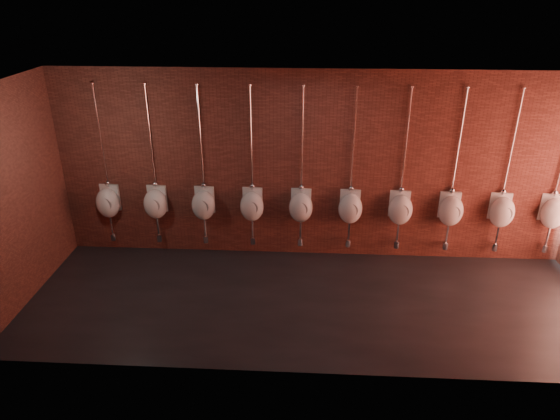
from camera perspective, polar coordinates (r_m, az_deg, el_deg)
The scene contains 12 objects.
ground at distance 7.65m, azimuth 3.48°, elevation -10.44°, with size 8.50×8.50×0.00m, color black.
room_shell at distance 6.70m, azimuth 3.92°, elevation 3.76°, with size 8.54×3.04×3.22m.
urinal_0 at distance 9.02m, azimuth -19.05°, elevation 0.88°, with size 0.44×0.39×2.72m.
urinal_1 at distance 8.74m, azimuth -14.03°, elevation 0.78°, with size 0.44×0.39×2.72m.
urinal_2 at distance 8.54m, azimuth -8.73°, elevation 0.66°, with size 0.44×0.39×2.72m.
urinal_3 at distance 8.41m, azimuth -3.22°, elevation 0.54°, with size 0.44×0.39×2.72m.
urinal_4 at distance 8.36m, azimuth 2.40°, elevation 0.41°, with size 0.44×0.39×2.72m.
urinal_5 at distance 8.39m, azimuth 8.04°, elevation 0.27°, with size 0.44×0.39×2.72m.
urinal_6 at distance 8.50m, azimuth 13.58°, elevation 0.13°, with size 0.44×0.39×2.72m.
urinal_7 at distance 8.69m, azimuth 18.93°, elevation 0.00°, with size 0.44×0.39×2.72m.
urinal_8 at distance 8.95m, azimuth 24.01°, elevation -0.12°, with size 0.44×0.39×2.72m.
urinal_9 at distance 9.28m, azimuth 28.76°, elevation -0.24°, with size 0.44×0.39×2.72m.
Camera 1 is at (-0.10, -6.26, 4.41)m, focal length 32.00 mm.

